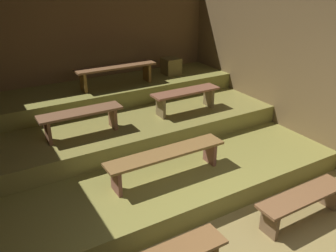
{
  "coord_description": "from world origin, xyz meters",
  "views": [
    {
      "loc": [
        -2.24,
        -1.56,
        2.9
      ],
      "look_at": [
        0.28,
        2.72,
        0.65
      ],
      "focal_mm": 37.51,
      "sensor_mm": 36.0,
      "label": 1
    }
  ],
  "objects_px": {
    "bench_lower_center": "(166,157)",
    "bench_upper_center": "(116,70)",
    "bench_floor_right": "(302,200)",
    "bench_middle_right": "(186,96)",
    "wooden_crate_upper": "(171,66)",
    "bench_middle_left": "(81,117)"
  },
  "relations": [
    {
      "from": "bench_floor_right",
      "to": "bench_lower_center",
      "type": "height_order",
      "value": "bench_lower_center"
    },
    {
      "from": "bench_upper_center",
      "to": "wooden_crate_upper",
      "type": "height_order",
      "value": "bench_upper_center"
    },
    {
      "from": "bench_floor_right",
      "to": "bench_upper_center",
      "type": "relative_size",
      "value": 0.88
    },
    {
      "from": "bench_lower_center",
      "to": "bench_middle_left",
      "type": "distance_m",
      "value": 1.48
    },
    {
      "from": "bench_upper_center",
      "to": "bench_middle_right",
      "type": "bearing_deg",
      "value": -52.98
    },
    {
      "from": "bench_middle_right",
      "to": "bench_lower_center",
      "type": "bearing_deg",
      "value": -131.88
    },
    {
      "from": "bench_lower_center",
      "to": "bench_upper_center",
      "type": "xyz_separation_m",
      "value": [
        0.3,
        2.33,
        0.59
      ]
    },
    {
      "from": "bench_floor_right",
      "to": "wooden_crate_upper",
      "type": "height_order",
      "value": "wooden_crate_upper"
    },
    {
      "from": "bench_floor_right",
      "to": "bench_middle_right",
      "type": "xyz_separation_m",
      "value": [
        -0.05,
        2.56,
        0.59
      ]
    },
    {
      "from": "bench_middle_right",
      "to": "bench_upper_center",
      "type": "xyz_separation_m",
      "value": [
        -0.82,
        1.08,
        0.31
      ]
    },
    {
      "from": "bench_floor_right",
      "to": "bench_middle_right",
      "type": "height_order",
      "value": "bench_middle_right"
    },
    {
      "from": "bench_floor_right",
      "to": "bench_middle_right",
      "type": "distance_m",
      "value": 2.63
    },
    {
      "from": "bench_floor_right",
      "to": "bench_lower_center",
      "type": "distance_m",
      "value": 1.78
    },
    {
      "from": "bench_lower_center",
      "to": "bench_upper_center",
      "type": "height_order",
      "value": "bench_upper_center"
    },
    {
      "from": "bench_middle_right",
      "to": "bench_upper_center",
      "type": "bearing_deg",
      "value": 127.02
    },
    {
      "from": "bench_middle_left",
      "to": "wooden_crate_upper",
      "type": "xyz_separation_m",
      "value": [
        2.32,
        1.26,
        0.17
      ]
    },
    {
      "from": "bench_floor_right",
      "to": "bench_lower_center",
      "type": "xyz_separation_m",
      "value": [
        -1.17,
        1.31,
        0.31
      ]
    },
    {
      "from": "bench_floor_right",
      "to": "bench_upper_center",
      "type": "bearing_deg",
      "value": 103.36
    },
    {
      "from": "bench_middle_left",
      "to": "bench_middle_right",
      "type": "relative_size",
      "value": 1.0
    },
    {
      "from": "bench_middle_right",
      "to": "wooden_crate_upper",
      "type": "xyz_separation_m",
      "value": [
        0.46,
        1.26,
        0.17
      ]
    },
    {
      "from": "bench_lower_center",
      "to": "bench_upper_center",
      "type": "bearing_deg",
      "value": 82.59
    },
    {
      "from": "bench_lower_center",
      "to": "wooden_crate_upper",
      "type": "distance_m",
      "value": 3.0
    }
  ]
}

